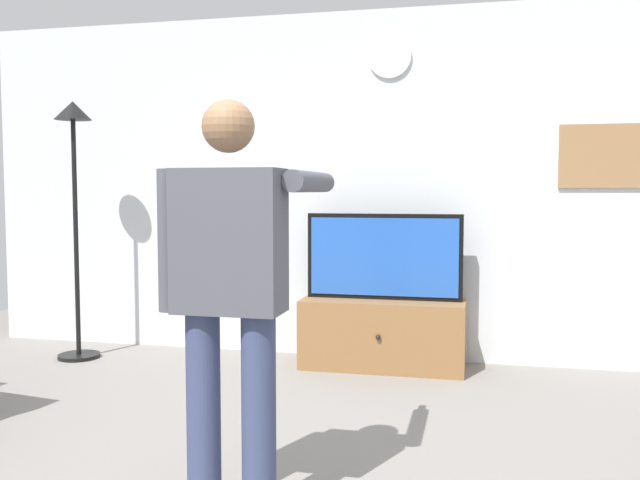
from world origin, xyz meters
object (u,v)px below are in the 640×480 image
at_px(framed_picture, 604,156).
at_px(person_standing_nearer_lamp, 231,282).
at_px(wall_clock, 390,56).
at_px(floor_lamp, 74,176).
at_px(tv_stand, 383,334).
at_px(television, 384,257).

distance_m(framed_picture, person_standing_nearer_lamp, 3.34).
xyz_separation_m(wall_clock, floor_lamp, (-2.38, -0.53, -0.91)).
bearing_deg(person_standing_nearer_lamp, wall_clock, 84.16).
bearing_deg(floor_lamp, tv_stand, 5.71).
bearing_deg(person_standing_nearer_lamp, floor_lamp, 133.66).
distance_m(television, person_standing_nearer_lamp, 2.50).
height_order(tv_stand, television, television).
bearing_deg(person_standing_nearer_lamp, television, 83.59).
xyz_separation_m(framed_picture, floor_lamp, (-3.93, -0.53, -0.13)).
distance_m(tv_stand, framed_picture, 2.05).
distance_m(floor_lamp, person_standing_nearer_lamp, 3.08).
xyz_separation_m(floor_lamp, person_standing_nearer_lamp, (2.10, -2.20, -0.48)).
distance_m(tv_stand, television, 0.57).
bearing_deg(wall_clock, framed_picture, 0.18).
bearing_deg(tv_stand, wall_clock, 90.00).
bearing_deg(floor_lamp, television, 6.82).
distance_m(wall_clock, framed_picture, 1.73).
height_order(wall_clock, person_standing_nearer_lamp, wall_clock).
bearing_deg(person_standing_nearer_lamp, framed_picture, 56.17).
height_order(wall_clock, floor_lamp, wall_clock).
bearing_deg(person_standing_nearer_lamp, tv_stand, 83.47).
xyz_separation_m(wall_clock, person_standing_nearer_lamp, (-0.28, -2.73, -1.39)).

